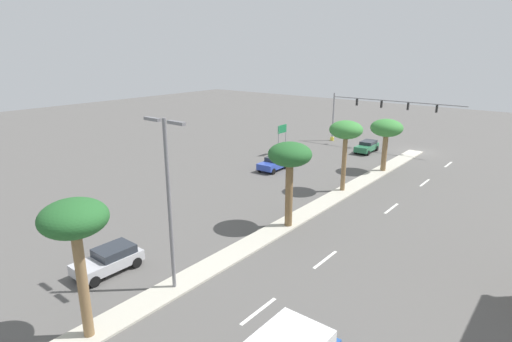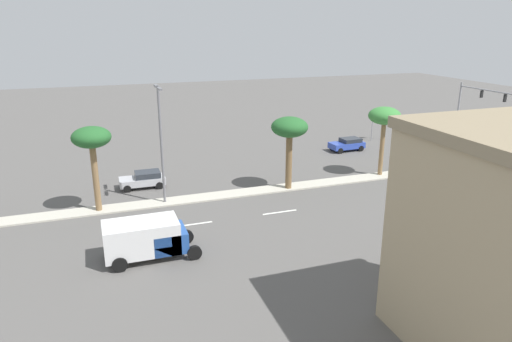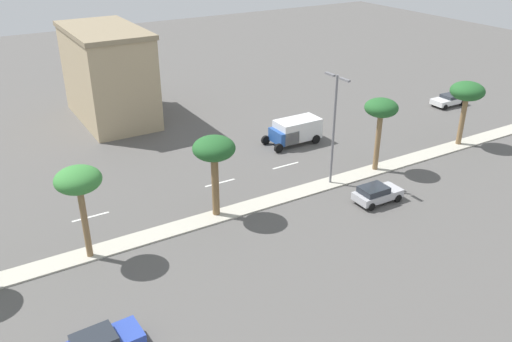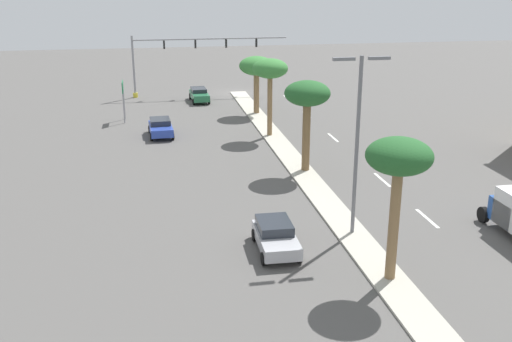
# 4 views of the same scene
# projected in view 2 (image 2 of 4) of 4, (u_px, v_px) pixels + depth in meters

# --- Properties ---
(ground_plane) EXTENTS (160.00, 160.00, 0.00)m
(ground_plane) POSITION_uv_depth(u_px,v_px,m) (248.00, 193.00, 40.12)
(ground_plane) COLOR #565451
(median_curb) EXTENTS (1.80, 85.60, 0.12)m
(median_curb) POSITION_uv_depth(u_px,v_px,m) (135.00, 206.00, 37.07)
(median_curb) COLOR #B7B2A3
(median_curb) RESTS_ON ground
(lane_stripe_leading) EXTENTS (0.20, 2.80, 0.01)m
(lane_stripe_leading) POSITION_uv_depth(u_px,v_px,m) (482.00, 184.00, 42.29)
(lane_stripe_leading) COLOR silver
(lane_stripe_leading) RESTS_ON ground
(lane_stripe_center) EXTENTS (0.20, 2.80, 0.01)m
(lane_stripe_center) POSITION_uv_depth(u_px,v_px,m) (401.00, 195.00, 39.49)
(lane_stripe_center) COLOR silver
(lane_stripe_center) RESTS_ON ground
(lane_stripe_outboard) EXTENTS (0.20, 2.80, 0.01)m
(lane_stripe_outboard) POSITION_uv_depth(u_px,v_px,m) (280.00, 212.00, 35.96)
(lane_stripe_outboard) COLOR silver
(lane_stripe_outboard) RESTS_ON ground
(lane_stripe_far) EXTENTS (0.20, 2.80, 0.01)m
(lane_stripe_far) POSITION_uv_depth(u_px,v_px,m) (193.00, 224.00, 33.80)
(lane_stripe_far) COLOR silver
(lane_stripe_far) RESTS_ON ground
(traffic_signal_gantry) EXTENTS (17.56, 0.53, 6.82)m
(traffic_signal_gantry) POSITION_uv_depth(u_px,v_px,m) (490.00, 106.00, 55.31)
(traffic_signal_gantry) COLOR gray
(traffic_signal_gantry) RESTS_ON ground
(directional_road_sign) EXTENTS (0.10, 1.76, 3.76)m
(directional_road_sign) POSITION_uv_depth(u_px,v_px,m) (378.00, 118.00, 57.38)
(directional_road_sign) COLOR gray
(directional_road_sign) RESTS_ON ground
(palm_tree_rear) EXTENTS (3.36, 3.36, 5.56)m
(palm_tree_rear) POSITION_uv_depth(u_px,v_px,m) (461.00, 123.00, 45.61)
(palm_tree_rear) COLOR olive
(palm_tree_rear) RESTS_ON median_curb
(palm_tree_mid) EXTENTS (2.97, 2.97, 6.49)m
(palm_tree_mid) POSITION_uv_depth(u_px,v_px,m) (384.00, 118.00, 42.94)
(palm_tree_mid) COLOR olive
(palm_tree_mid) RESTS_ON median_curb
(palm_tree_trailing) EXTENTS (3.13, 3.13, 6.30)m
(palm_tree_trailing) POSITION_uv_depth(u_px,v_px,m) (290.00, 130.00, 39.40)
(palm_tree_trailing) COLOR brown
(palm_tree_trailing) RESTS_ON median_curb
(palm_tree_center) EXTENTS (2.88, 2.88, 6.56)m
(palm_tree_center) POSITION_uv_depth(u_px,v_px,m) (92.00, 140.00, 34.45)
(palm_tree_center) COLOR olive
(palm_tree_center) RESTS_ON median_curb
(street_lamp_right) EXTENTS (2.90, 0.24, 9.34)m
(street_lamp_right) POSITION_uv_depth(u_px,v_px,m) (161.00, 135.00, 36.11)
(street_lamp_right) COLOR slate
(street_lamp_right) RESTS_ON median_curb
(sedan_blue_rear) EXTENTS (2.13, 4.00, 1.42)m
(sedan_blue_rear) POSITION_uv_depth(u_px,v_px,m) (348.00, 144.00, 53.20)
(sedan_blue_rear) COLOR #2D47AD
(sedan_blue_rear) RESTS_ON ground
(sedan_silver_far) EXTENTS (2.00, 3.95, 1.43)m
(sedan_silver_far) POSITION_uv_depth(u_px,v_px,m) (144.00, 179.00, 41.19)
(sedan_silver_far) COLOR #B2B2B7
(sedan_silver_far) RESTS_ON ground
(sedan_green_near) EXTENTS (2.01, 4.40, 1.40)m
(sedan_green_near) POSITION_uv_depth(u_px,v_px,m) (474.00, 143.00, 53.57)
(sedan_green_near) COLOR #287047
(sedan_green_near) RESTS_ON ground
(box_truck) EXTENTS (2.67, 5.68, 2.43)m
(box_truck) POSITION_uv_depth(u_px,v_px,m) (148.00, 238.00, 28.64)
(box_truck) COLOR #234C99
(box_truck) RESTS_ON ground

